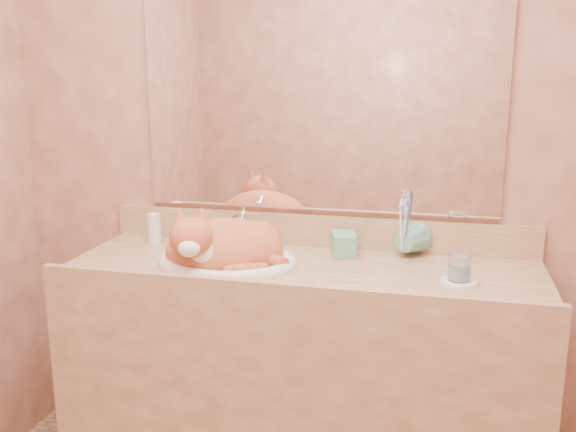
% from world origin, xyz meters
% --- Properties ---
extents(wall_back, '(2.40, 0.02, 2.50)m').
position_xyz_m(wall_back, '(0.00, 1.00, 1.25)').
color(wall_back, brown).
rests_on(wall_back, ground).
extents(vanity_counter, '(1.60, 0.55, 0.85)m').
position_xyz_m(vanity_counter, '(0.00, 0.72, 0.42)').
color(vanity_counter, '#8B613E').
rests_on(vanity_counter, floor).
extents(mirror, '(1.30, 0.02, 0.80)m').
position_xyz_m(mirror, '(0.00, 0.99, 1.39)').
color(mirror, white).
rests_on(mirror, wall_back).
extents(sink_basin, '(0.50, 0.43, 0.15)m').
position_xyz_m(sink_basin, '(-0.26, 0.70, 0.92)').
color(sink_basin, white).
rests_on(sink_basin, vanity_counter).
extents(faucet, '(0.07, 0.11, 0.15)m').
position_xyz_m(faucet, '(-0.26, 0.89, 0.93)').
color(faucet, silver).
rests_on(faucet, vanity_counter).
extents(cat, '(0.51, 0.47, 0.22)m').
position_xyz_m(cat, '(-0.27, 0.69, 0.92)').
color(cat, '#AF4A28').
rests_on(cat, sink_basin).
extents(soap_dispenser, '(0.10, 0.10, 0.18)m').
position_xyz_m(soap_dispenser, '(0.13, 0.84, 0.94)').
color(soap_dispenser, '#67A68F').
rests_on(soap_dispenser, vanity_counter).
extents(toothbrush_cup, '(0.16, 0.16, 0.11)m').
position_xyz_m(toothbrush_cup, '(0.33, 0.89, 0.91)').
color(toothbrush_cup, '#67A68F').
rests_on(toothbrush_cup, vanity_counter).
extents(toothbrushes, '(0.04, 0.04, 0.22)m').
position_xyz_m(toothbrushes, '(0.33, 0.89, 0.98)').
color(toothbrushes, silver).
rests_on(toothbrushes, toothbrush_cup).
extents(saucer, '(0.12, 0.12, 0.01)m').
position_xyz_m(saucer, '(0.51, 0.67, 0.85)').
color(saucer, white).
rests_on(saucer, vanity_counter).
extents(water_glass, '(0.07, 0.07, 0.08)m').
position_xyz_m(water_glass, '(0.51, 0.67, 0.90)').
color(water_glass, white).
rests_on(water_glass, saucer).
extents(lotion_bottle, '(0.05, 0.05, 0.12)m').
position_xyz_m(lotion_bottle, '(-0.60, 0.87, 0.91)').
color(lotion_bottle, silver).
rests_on(lotion_bottle, vanity_counter).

